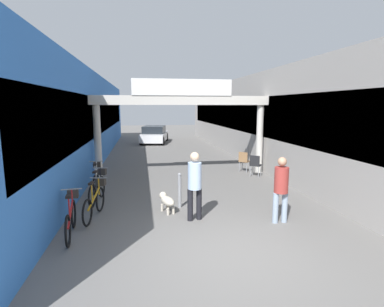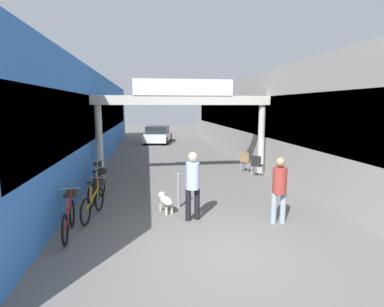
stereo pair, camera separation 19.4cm
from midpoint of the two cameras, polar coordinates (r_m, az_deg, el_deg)
name	(u,v)px [view 1 (the left image)]	position (r m, az deg, el deg)	size (l,w,h in m)	color
ground_plane	(229,253)	(6.22, 6.13, -18.41)	(80.00, 80.00, 0.00)	#605E5B
storefront_left	(73,119)	(16.71, -21.97, 6.05)	(3.00, 26.00, 4.36)	blue
storefront_right	(261,118)	(17.62, 12.64, 6.61)	(3.00, 26.00, 4.36)	#9E9993
arcade_sign_gateway	(182,108)	(12.19, -2.35, 8.57)	(7.40, 0.47, 3.91)	beige
pedestrian_with_dog	(195,181)	(7.49, -0.24, -5.36)	(0.41, 0.41, 1.74)	black
pedestrian_companion	(281,186)	(7.63, 15.91, -5.92)	(0.38, 0.34, 1.65)	#8C9EB2
dog_on_leash	(167,201)	(8.27, -5.53, -8.93)	(0.48, 0.73, 0.51)	beige
bicycle_red_nearest	(71,216)	(7.39, -22.74, -10.87)	(0.46, 1.69, 0.98)	black
bicycle_orange_second	(95,200)	(8.29, -18.58, -8.47)	(0.47, 1.68, 0.98)	black
bicycle_black_third	(98,187)	(9.59, -18.03, -6.07)	(0.46, 1.68, 0.98)	black
bicycle_silver_farthest	(96,178)	(10.75, -18.28, -4.47)	(0.46, 1.69, 0.98)	black
bollard_post_metal	(180,190)	(8.54, -3.03, -6.94)	(0.10, 0.10, 1.01)	gray
cafe_chair_black_nearer	(255,164)	(12.41, 11.53, -1.93)	(0.56, 0.56, 0.89)	gray
cafe_chair_wood_farther	(244,160)	(13.22, 9.44, -1.20)	(0.56, 0.56, 0.89)	gray
parked_car_white	(154,135)	(23.68, -7.39, 3.60)	(2.46, 4.25, 1.33)	silver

